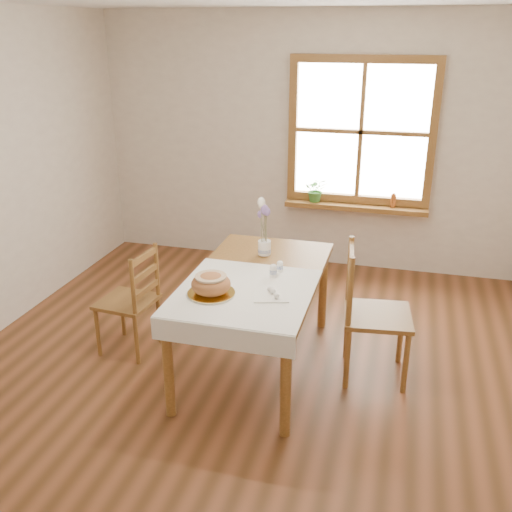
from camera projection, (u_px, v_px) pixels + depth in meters
The scene contains 18 objects.
ground at pixel (245, 386), 4.13m from camera, with size 5.00×5.00×0.00m, color brown.
room_walls at pixel (243, 152), 3.50m from camera, with size 4.60×5.10×2.65m.
window at pixel (361, 132), 5.68m from camera, with size 1.46×0.08×1.46m.
window_sill at pixel (355, 207), 5.90m from camera, with size 1.46×0.20×0.05m.
dining_table at pixel (256, 286), 4.15m from camera, with size 0.90×1.60×0.75m.
table_linen at pixel (244, 292), 3.85m from camera, with size 0.91×0.99×0.01m, color white.
chair_left at pixel (127, 300), 4.46m from camera, with size 0.41×0.43×0.87m, color #945F2D, non-canonical shape.
chair_right at pixel (378, 314), 4.09m from camera, with size 0.47×0.49×1.01m, color #945F2D, non-canonical shape.
bread_plate at pixel (211, 293), 3.80m from camera, with size 0.31×0.31×0.02m, color white.
bread_loaf at pixel (211, 282), 3.77m from camera, with size 0.26×0.26×0.15m, color #B06B3E.
egg_napkin at pixel (271, 296), 3.77m from camera, with size 0.23×0.20×0.01m, color white.
eggs at pixel (271, 293), 3.76m from camera, with size 0.18×0.16×0.04m, color silver, non-canonical shape.
salt_shaker at pixel (273, 271), 4.05m from camera, with size 0.05×0.05×0.10m, color white.
pepper_shaker at pixel (280, 266), 4.14m from camera, with size 0.05×0.05×0.09m, color white.
flower_vase at pixel (264, 249), 4.46m from camera, with size 0.10×0.10×0.11m, color white.
lavender_bouquet at pixel (265, 221), 4.38m from camera, with size 0.18×0.18×0.34m, color #735699, non-canonical shape.
potted_plant at pixel (316, 193), 5.96m from camera, with size 0.23×0.25×0.20m, color #3F7B31.
amber_bottle at pixel (393, 200), 5.78m from camera, with size 0.05×0.05×0.15m, color #A2501E.
Camera 1 is at (0.99, -3.34, 2.41)m, focal length 40.00 mm.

